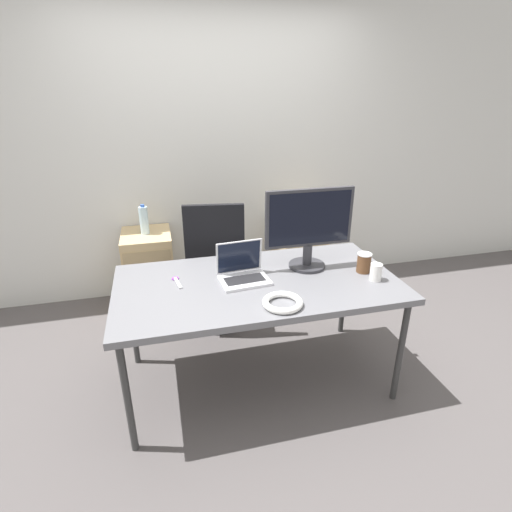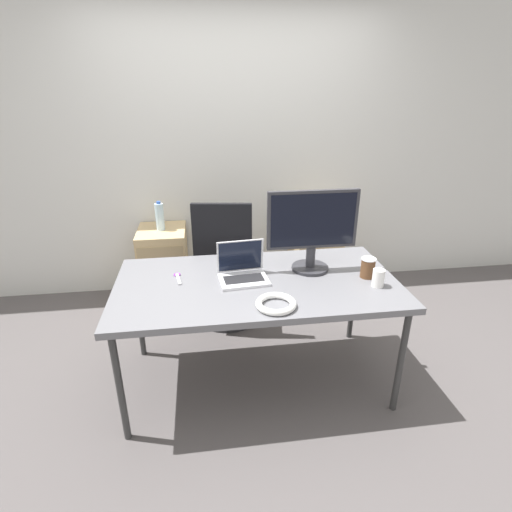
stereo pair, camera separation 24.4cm
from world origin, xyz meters
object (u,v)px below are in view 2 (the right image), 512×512
object	(u,v)px
cable_coil	(276,304)
laptop_center	(243,272)
cabinet_left	(165,265)
monitor	(312,229)
coffee_cup_brown	(368,268)
office_chair	(226,277)
water_bottle	(160,217)
cabinet_right	(314,257)
coffee_cup_white	(378,278)

from	to	relation	value
cable_coil	laptop_center	bearing A→B (deg)	111.39
cabinet_left	cable_coil	world-z (taller)	cable_coil
monitor	coffee_cup_brown	xyz separation A→B (m)	(0.32, -0.16, -0.22)
office_chair	cabinet_left	distance (m)	0.70
water_bottle	cable_coil	bearing A→B (deg)	-64.47
cabinet_right	coffee_cup_white	xyz separation A→B (m)	(-0.02, -1.39, 0.46)
cabinet_right	monitor	distance (m)	1.35
cabinet_right	monitor	xyz separation A→B (m)	(-0.36, -1.10, 0.69)
monitor	coffee_cup_white	distance (m)	0.50
cabinet_right	coffee_cup_white	world-z (taller)	coffee_cup_white
office_chair	laptop_center	distance (m)	0.83
water_bottle	coffee_cup_white	distance (m)	1.97
office_chair	cable_coil	bearing A→B (deg)	-79.34
coffee_cup_white	cabinet_left	bearing A→B (deg)	134.93
monitor	water_bottle	bearing A→B (deg)	133.47
cabinet_right	coffee_cup_white	bearing A→B (deg)	-90.85
cabinet_left	coffee_cup_white	world-z (taller)	coffee_cup_white
coffee_cup_brown	monitor	bearing A→B (deg)	153.40
cabinet_right	coffee_cup_white	distance (m)	1.47
cabinet_left	cabinet_right	distance (m)	1.41
monitor	coffee_cup_brown	size ratio (longest dim) A/B	4.51
water_bottle	cabinet_left	bearing A→B (deg)	-90.00
coffee_cup_brown	water_bottle	bearing A→B (deg)	137.27
cabinet_right	coffee_cup_white	size ratio (longest dim) A/B	6.38
cable_coil	coffee_cup_brown	bearing A→B (deg)	23.73
coffee_cup_brown	cabinet_left	bearing A→B (deg)	137.32
cabinet_right	laptop_center	world-z (taller)	laptop_center
cabinet_left	coffee_cup_brown	bearing A→B (deg)	-42.68
office_chair	coffee_cup_white	size ratio (longest dim) A/B	10.06
cabinet_left	cable_coil	xyz separation A→B (m)	(0.74, -1.55, 0.43)
cabinet_left	cable_coil	size ratio (longest dim) A/B	3.07
office_chair	laptop_center	xyz separation A→B (m)	(0.06, -0.73, 0.39)
water_bottle	monitor	world-z (taller)	monitor
office_chair	coffee_cup_brown	xyz separation A→B (m)	(0.84, -0.82, 0.41)
cabinet_right	coffee_cup_brown	distance (m)	1.35
cabinet_right	laptop_center	distance (m)	1.51
laptop_center	cable_coil	bearing A→B (deg)	-68.61
coffee_cup_white	coffee_cup_brown	size ratio (longest dim) A/B	0.85
laptop_center	coffee_cup_white	distance (m)	0.82
office_chair	water_bottle	size ratio (longest dim) A/B	4.25
cabinet_left	monitor	size ratio (longest dim) A/B	1.20
cable_coil	cabinet_right	bearing A→B (deg)	66.56
cabinet_left	coffee_cup_white	bearing A→B (deg)	-45.07
water_bottle	laptop_center	world-z (taller)	laptop_center
office_chair	coffee_cup_white	world-z (taller)	office_chair
water_bottle	laptop_center	bearing A→B (deg)	-63.25
cabinet_left	water_bottle	xyz separation A→B (m)	(0.00, 0.00, 0.47)
monitor	cable_coil	size ratio (longest dim) A/B	2.57
water_bottle	monitor	bearing A→B (deg)	-46.53
office_chair	coffee_cup_brown	size ratio (longest dim) A/B	8.52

